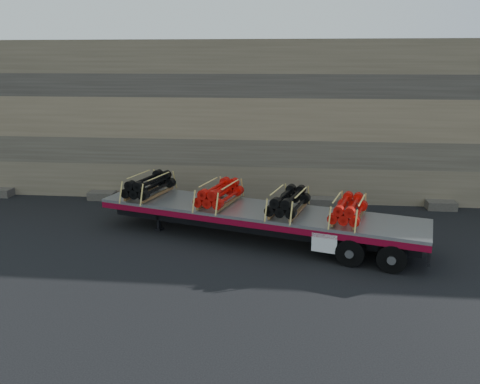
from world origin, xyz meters
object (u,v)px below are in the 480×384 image
object	(u,v)px
bundle_front	(149,186)
bundle_midrear	(288,202)
bundle_midfront	(219,194)
bundle_rear	(349,210)
trailer	(256,224)

from	to	relation	value
bundle_front	bundle_midrear	bearing A→B (deg)	-0.00
bundle_midfront	bundle_rear	bearing A→B (deg)	0.00
bundle_midrear	trailer	bearing A→B (deg)	180.00
trailer	bundle_midrear	bearing A→B (deg)	-0.00
bundle_midrear	bundle_rear	world-z (taller)	bundle_midrear
bundle_midfront	bundle_midrear	size ratio (longest dim) A/B	1.02
trailer	bundle_midrear	xyz separation A→B (m)	(1.11, -0.33, 0.94)
bundle_front	bundle_midrear	distance (m)	5.52
bundle_midrear	bundle_rear	bearing A→B (deg)	0.00
bundle_midfront	bundle_rear	xyz separation A→B (m)	(4.41, -1.30, -0.03)
bundle_rear	trailer	bearing A→B (deg)	-180.00
bundle_midfront	trailer	bearing A→B (deg)	0.00
trailer	bundle_rear	world-z (taller)	bundle_rear
trailer	bundle_midrear	world-z (taller)	bundle_midrear
bundle_front	bundle_midfront	size ratio (longest dim) A/B	1.03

